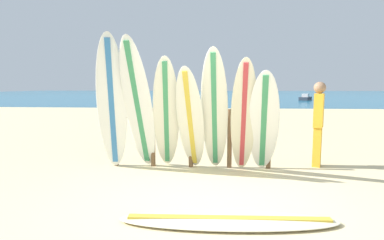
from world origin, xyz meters
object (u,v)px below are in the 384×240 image
at_px(surfboard_leaning_far_left, 112,104).
at_px(surfboard_leaning_center, 190,120).
at_px(surfboard_leaning_center_left, 166,115).
at_px(beachgoer_standing, 318,120).
at_px(surfboard_leaning_left, 138,106).
at_px(surfboard_lying_on_sand, 229,220).
at_px(surfboard_leaning_center_right, 214,112).
at_px(surfboard_leaning_far_right, 264,123).
at_px(surfboard_rack, 191,132).
at_px(small_boat_offshore, 305,98).
at_px(surfboard_leaning_right, 244,117).

xyz_separation_m(surfboard_leaning_far_left, surfboard_leaning_center, (1.47, 0.00, -0.30)).
distance_m(surfboard_leaning_center_left, beachgoer_standing, 3.00).
distance_m(surfboard_leaning_left, surfboard_lying_on_sand, 2.89).
bearing_deg(surfboard_leaning_center_right, surfboard_leaning_center_left, 176.29).
bearing_deg(surfboard_leaning_far_right, surfboard_leaning_center_right, 175.97).
xyz_separation_m(surfboard_rack, surfboard_leaning_center_left, (-0.44, -0.31, 0.36)).
xyz_separation_m(surfboard_leaning_left, surfboard_leaning_center_right, (1.41, 0.00, -0.11)).
bearing_deg(surfboard_lying_on_sand, beachgoer_standing, 55.01).
bearing_deg(surfboard_rack, surfboard_leaning_far_left, -165.07).
distance_m(surfboard_leaning_center, surfboard_leaning_far_right, 1.32).
bearing_deg(surfboard_leaning_center_left, surfboard_leaning_far_left, -175.80).
height_order(surfboard_leaning_center_right, surfboard_leaning_far_right, surfboard_leaning_center_right).
bearing_deg(small_boat_offshore, surfboard_leaning_left, -111.53).
bearing_deg(surfboard_leaning_far_left, surfboard_leaning_far_right, -0.95).
bearing_deg(surfboard_leaning_center, surfboard_leaning_left, 179.46).
bearing_deg(surfboard_leaning_left, surfboard_leaning_center, -0.54).
bearing_deg(surfboard_leaning_far_left, surfboard_leaning_center_left, 4.20).
bearing_deg(surfboard_leaning_right, surfboard_leaning_center, 177.04).
distance_m(surfboard_rack, surfboard_leaning_far_right, 1.43).
bearing_deg(beachgoer_standing, surfboard_leaning_far_right, -151.10).
height_order(surfboard_leaning_center_left, surfboard_lying_on_sand, surfboard_leaning_center_left).
distance_m(surfboard_rack, small_boat_offshore, 31.62).
bearing_deg(surfboard_leaning_center, surfboard_leaning_right, -2.96).
height_order(surfboard_leaning_far_left, small_boat_offshore, surfboard_leaning_far_left).
relative_size(surfboard_leaning_center_right, beachgoer_standing, 1.34).
relative_size(surfboard_rack, surfboard_leaning_left, 1.27).
xyz_separation_m(surfboard_leaning_far_left, small_boat_offshore, (12.35, 30.07, -1.02)).
height_order(surfboard_leaning_far_left, surfboard_leaning_center_left, surfboard_leaning_far_left).
bearing_deg(surfboard_leaning_center_left, small_boat_offshore, 69.29).
relative_size(surfboard_leaning_far_left, surfboard_lying_on_sand, 0.98).
distance_m(surfboard_leaning_left, surfboard_leaning_center_right, 1.42).
xyz_separation_m(surfboard_leaning_far_right, small_boat_offshore, (9.56, 30.11, -0.68)).
distance_m(surfboard_leaning_far_right, small_boat_offshore, 31.60).
bearing_deg(surfboard_leaning_right, surfboard_leaning_far_left, 178.87).
distance_m(surfboard_lying_on_sand, beachgoer_standing, 3.40).
xyz_separation_m(surfboard_leaning_center_right, surfboard_lying_on_sand, (0.17, -2.10, -1.10)).
xyz_separation_m(surfboard_leaning_center, surfboard_leaning_center_right, (0.44, 0.01, 0.16)).
distance_m(surfboard_rack, surfboard_lying_on_sand, 2.64).
bearing_deg(surfboard_leaning_center_left, surfboard_leaning_left, -172.98).
bearing_deg(beachgoer_standing, surfboard_leaning_left, -170.35).
relative_size(surfboard_leaning_left, surfboard_leaning_center_right, 1.09).
relative_size(surfboard_leaning_center, surfboard_leaning_far_right, 1.04).
relative_size(surfboard_leaning_far_left, surfboard_leaning_right, 1.22).
relative_size(surfboard_leaning_far_left, beachgoer_standing, 1.51).
relative_size(surfboard_leaning_center, surfboard_lying_on_sand, 0.75).
relative_size(surfboard_rack, surfboard_leaning_center_left, 1.48).
relative_size(surfboard_leaning_far_right, surfboard_lying_on_sand, 0.72).
height_order(surfboard_leaning_center_left, surfboard_leaning_far_right, surfboard_leaning_center_left).
height_order(surfboard_rack, small_boat_offshore, surfboard_rack).
bearing_deg(surfboard_leaning_center_left, surfboard_leaning_far_right, -3.87).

